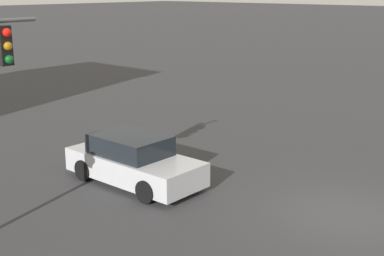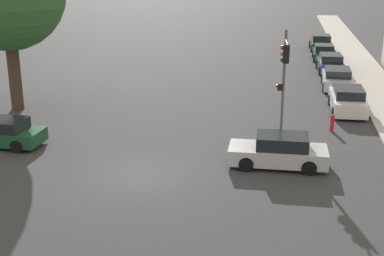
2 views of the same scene
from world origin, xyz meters
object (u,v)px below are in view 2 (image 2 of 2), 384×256
object	(u,v)px
parked_car_0	(348,100)
parked_car_2	(330,63)
parked_car_4	(321,43)
fire_hydrant	(332,122)
traffic_signal	(284,69)
crossing_car_0	(279,151)
parked_car_3	(324,53)
crossing_car_1	(2,133)
parked_car_1	(337,78)

from	to	relation	value
parked_car_0	parked_car_2	bearing A→B (deg)	0.43
parked_car_4	fire_hydrant	size ratio (longest dim) A/B	4.33
traffic_signal	parked_car_0	bearing A→B (deg)	-129.85
crossing_car_0	parked_car_4	bearing A→B (deg)	-97.17
parked_car_0	fire_hydrant	size ratio (longest dim) A/B	4.84
traffic_signal	parked_car_3	xyz separation A→B (m)	(3.60, 21.67, -2.83)
traffic_signal	parked_car_2	size ratio (longest dim) A/B	1.23
traffic_signal	parked_car_4	world-z (taller)	traffic_signal
parked_car_2	crossing_car_0	bearing A→B (deg)	167.80
parked_car_3	fire_hydrant	xyz separation A→B (m)	(-0.93, -20.50, -0.15)
fire_hydrant	parked_car_4	bearing A→B (deg)	87.82
parked_car_2	crossing_car_1	bearing A→B (deg)	137.88
crossing_car_1	parked_car_4	world-z (taller)	parked_car_4
traffic_signal	crossing_car_1	distance (m)	14.18
parked_car_0	parked_car_2	distance (m)	11.40
parked_car_0	parked_car_1	bearing A→B (deg)	0.60
crossing_car_0	parked_car_2	size ratio (longest dim) A/B	0.98
traffic_signal	parked_car_0	size ratio (longest dim) A/B	1.21
parked_car_2	fire_hydrant	xyz separation A→B (m)	(-1.08, -15.35, -0.19)
crossing_car_1	parked_car_2	xyz separation A→B (m)	(17.15, 20.18, 0.05)
parked_car_4	parked_car_1	bearing A→B (deg)	179.14
parked_car_1	parked_car_2	xyz separation A→B (m)	(-0.04, 5.39, 0.02)
parked_car_3	parked_car_4	bearing A→B (deg)	0.00
traffic_signal	crossing_car_1	xyz separation A→B (m)	(-13.40, -3.66, -2.84)
crossing_car_1	parked_car_3	size ratio (longest dim) A/B	1.05
traffic_signal	fire_hydrant	xyz separation A→B (m)	(2.67, 1.18, -2.98)
crossing_car_1	fire_hydrant	bearing A→B (deg)	-161.44
parked_car_2	parked_car_3	world-z (taller)	parked_car_2
parked_car_1	parked_car_2	world-z (taller)	parked_car_2
parked_car_3	traffic_signal	bearing A→B (deg)	171.14
crossing_car_0	crossing_car_1	distance (m)	13.35
parked_car_1	crossing_car_1	bearing A→B (deg)	132.48
crossing_car_0	fire_hydrant	distance (m)	6.04
crossing_car_0	parked_car_0	size ratio (longest dim) A/B	0.96
parked_car_2	parked_car_4	distance (m)	10.37
crossing_car_1	parked_car_4	xyz separation A→B (m)	(17.05, 30.55, 0.06)
parked_car_1	crossing_car_0	bearing A→B (deg)	167.66
parked_car_1	parked_car_3	xyz separation A→B (m)	(-0.19, 10.54, -0.03)
traffic_signal	parked_car_1	size ratio (longest dim) A/B	1.19
crossing_car_0	parked_car_2	xyz separation A→B (m)	(3.82, 20.73, 0.00)
parked_car_2	parked_car_3	xyz separation A→B (m)	(-0.16, 5.15, -0.04)
traffic_signal	parked_car_4	xyz separation A→B (m)	(3.65, 26.89, -2.78)
parked_car_0	parked_car_1	world-z (taller)	parked_car_0
parked_car_3	parked_car_4	xyz separation A→B (m)	(0.05, 5.22, 0.06)
fire_hydrant	parked_car_2	bearing A→B (deg)	85.97
crossing_car_1	parked_car_3	xyz separation A→B (m)	(16.99, 25.33, 0.00)
crossing_car_0	parked_car_1	bearing A→B (deg)	-104.45
parked_car_0	parked_car_4	world-z (taller)	parked_car_0
parked_car_2	parked_car_4	xyz separation A→B (m)	(-0.10, 10.37, 0.01)
parked_car_0	parked_car_2	world-z (taller)	parked_car_0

